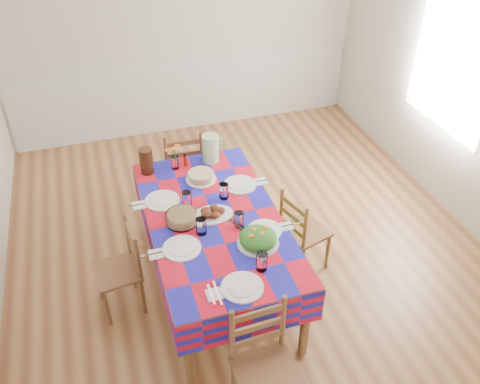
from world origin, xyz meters
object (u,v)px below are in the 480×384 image
green_pitcher (211,148)px  chair_near (265,367)px  chair_left (122,270)px  meat_platter (212,213)px  chair_right (302,232)px  chair_far (184,169)px  tea_pitcher (146,161)px  dining_table (215,226)px

green_pitcher → chair_near: size_ratio=0.29×
chair_near → green_pitcher: bearing=82.1°
chair_near → chair_left: size_ratio=1.13×
meat_platter → chair_right: (0.81, -0.04, -0.38)m
chair_near → chair_left: 1.49m
green_pitcher → chair_left: green_pitcher is taller
meat_platter → chair_right: 0.89m
chair_far → chair_left: (-0.80, -1.25, -0.05)m
green_pitcher → meat_platter: bearing=-104.1°
tea_pitcher → chair_left: 1.03m
dining_table → chair_far: size_ratio=2.12×
chair_near → meat_platter: bearing=87.8°
meat_platter → chair_left: meat_platter is taller
dining_table → meat_platter: 0.12m
dining_table → chair_left: size_ratio=2.37×
dining_table → chair_far: bearing=90.1°
chair_far → chair_left: chair_far is taller
green_pitcher → tea_pitcher: green_pitcher is taller
dining_table → chair_near: size_ratio=2.10×
chair_left → chair_right: bearing=81.9°
chair_right → chair_near: bearing=130.2°
dining_table → tea_pitcher: tea_pitcher is taller
meat_platter → green_pitcher: bearing=75.9°
dining_table → tea_pitcher: size_ratio=8.07×
meat_platter → chair_near: 1.32m
dining_table → chair_left: (-0.80, 0.01, -0.27)m
chair_right → chair_left: bearing=72.5°
chair_left → chair_far: bearing=140.0°
green_pitcher → chair_right: 1.15m
meat_platter → chair_far: 1.27m
dining_table → chair_left: bearing=179.6°
dining_table → meat_platter: bearing=104.5°
dining_table → chair_far: 1.27m
tea_pitcher → chair_left: (-0.39, -0.82, -0.48)m
chair_near → tea_pitcher: bearing=98.7°
green_pitcher → chair_far: bearing=116.0°
green_pitcher → chair_far: (-0.20, 0.41, -0.45)m
meat_platter → green_pitcher: green_pitcher is taller
tea_pitcher → chair_far: 0.73m
meat_platter → chair_near: bearing=-89.7°
green_pitcher → tea_pitcher: size_ratio=1.10×
chair_near → chair_far: 2.50m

